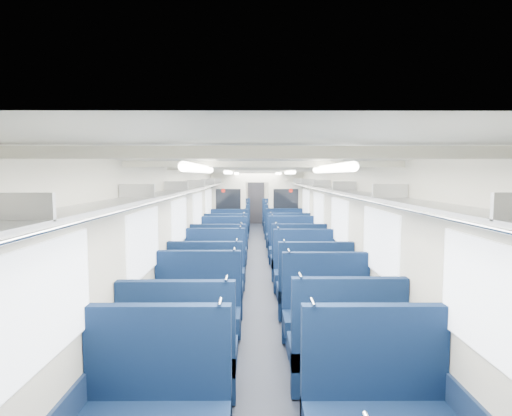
% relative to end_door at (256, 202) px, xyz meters
% --- Properties ---
extents(floor, '(2.80, 18.00, 0.01)m').
position_rel_end_door_xyz_m(floor, '(0.00, -8.94, -1.00)').
color(floor, black).
rests_on(floor, ground).
extents(ceiling, '(2.80, 18.00, 0.01)m').
position_rel_end_door_xyz_m(ceiling, '(0.00, -8.94, 1.35)').
color(ceiling, silver).
rests_on(ceiling, wall_left).
extents(wall_left, '(0.02, 18.00, 2.35)m').
position_rel_end_door_xyz_m(wall_left, '(-1.40, -8.94, 0.18)').
color(wall_left, beige).
rests_on(wall_left, floor).
extents(dado_left, '(0.03, 17.90, 0.70)m').
position_rel_end_door_xyz_m(dado_left, '(-1.39, -8.94, -0.65)').
color(dado_left, '#111F3A').
rests_on(dado_left, floor).
extents(wall_right, '(0.02, 18.00, 2.35)m').
position_rel_end_door_xyz_m(wall_right, '(1.40, -8.94, 0.18)').
color(wall_right, beige).
rests_on(wall_right, floor).
extents(dado_right, '(0.03, 17.90, 0.70)m').
position_rel_end_door_xyz_m(dado_right, '(1.39, -8.94, -0.65)').
color(dado_right, '#111F3A').
rests_on(dado_right, floor).
extents(wall_far, '(2.80, 0.02, 2.35)m').
position_rel_end_door_xyz_m(wall_far, '(0.00, 0.06, 0.18)').
color(wall_far, beige).
rests_on(wall_far, floor).
extents(luggage_rack_left, '(0.36, 17.40, 0.18)m').
position_rel_end_door_xyz_m(luggage_rack_left, '(-1.21, -8.94, 0.97)').
color(luggage_rack_left, '#B2B5BA').
rests_on(luggage_rack_left, wall_left).
extents(luggage_rack_right, '(0.36, 17.40, 0.18)m').
position_rel_end_door_xyz_m(luggage_rack_right, '(1.21, -8.94, 0.97)').
color(luggage_rack_right, '#B2B5BA').
rests_on(luggage_rack_right, wall_right).
extents(windows, '(2.78, 15.60, 0.75)m').
position_rel_end_door_xyz_m(windows, '(0.00, -9.40, 0.42)').
color(windows, white).
rests_on(windows, wall_left).
extents(ceiling_fittings, '(2.70, 16.06, 0.11)m').
position_rel_end_door_xyz_m(ceiling_fittings, '(0.00, -9.20, 1.29)').
color(ceiling_fittings, beige).
rests_on(ceiling_fittings, ceiling).
extents(end_door, '(0.75, 0.06, 2.00)m').
position_rel_end_door_xyz_m(end_door, '(0.00, 0.00, 0.00)').
color(end_door, black).
rests_on(end_door, floor).
extents(bulkhead, '(2.80, 0.10, 2.35)m').
position_rel_end_door_xyz_m(bulkhead, '(-0.00, -6.39, 0.23)').
color(bulkhead, beige).
rests_on(bulkhead, floor).
extents(seat_4, '(1.12, 0.62, 1.25)m').
position_rel_end_door_xyz_m(seat_4, '(-0.83, -14.95, -0.62)').
color(seat_4, '#0E2245').
rests_on(seat_4, floor).
extents(seat_5, '(1.12, 0.62, 1.25)m').
position_rel_end_door_xyz_m(seat_5, '(0.83, -14.85, -0.62)').
color(seat_5, '#0E2245').
rests_on(seat_5, floor).
extents(seat_6, '(1.12, 0.62, 1.25)m').
position_rel_end_door_xyz_m(seat_6, '(-0.83, -13.71, -0.62)').
color(seat_6, '#0E2245').
rests_on(seat_6, floor).
extents(seat_7, '(1.12, 0.62, 1.25)m').
position_rel_end_door_xyz_m(seat_7, '(0.83, -13.83, -0.62)').
color(seat_7, '#0E2245').
rests_on(seat_7, floor).
extents(seat_8, '(1.12, 0.62, 1.25)m').
position_rel_end_door_xyz_m(seat_8, '(-0.83, -12.65, -0.62)').
color(seat_8, '#0E2245').
rests_on(seat_8, floor).
extents(seat_9, '(1.12, 0.62, 1.25)m').
position_rel_end_door_xyz_m(seat_9, '(0.83, -12.70, -0.62)').
color(seat_9, '#0E2245').
rests_on(seat_9, floor).
extents(seat_10, '(1.12, 0.62, 1.25)m').
position_rel_end_door_xyz_m(seat_10, '(-0.83, -11.40, -0.62)').
color(seat_10, '#0E2245').
rests_on(seat_10, floor).
extents(seat_11, '(1.12, 0.62, 1.25)m').
position_rel_end_door_xyz_m(seat_11, '(0.83, -11.53, -0.62)').
color(seat_11, '#0E2245').
rests_on(seat_11, floor).
extents(seat_12, '(1.12, 0.62, 1.25)m').
position_rel_end_door_xyz_m(seat_12, '(-0.83, -10.44, -0.62)').
color(seat_12, '#0E2245').
rests_on(seat_12, floor).
extents(seat_13, '(1.12, 0.62, 1.25)m').
position_rel_end_door_xyz_m(seat_13, '(0.83, -10.40, -0.62)').
color(seat_13, '#0E2245').
rests_on(seat_13, floor).
extents(seat_14, '(1.12, 0.62, 1.25)m').
position_rel_end_door_xyz_m(seat_14, '(-0.83, -9.13, -0.62)').
color(seat_14, '#0E2245').
rests_on(seat_14, floor).
extents(seat_15, '(1.12, 0.62, 1.25)m').
position_rel_end_door_xyz_m(seat_15, '(0.83, -9.05, -0.62)').
color(seat_15, '#0E2245').
rests_on(seat_15, floor).
extents(seat_16, '(1.12, 0.62, 1.25)m').
position_rel_end_door_xyz_m(seat_16, '(-0.83, -8.11, -0.62)').
color(seat_16, '#0E2245').
rests_on(seat_16, floor).
extents(seat_17, '(1.12, 0.62, 1.25)m').
position_rel_end_door_xyz_m(seat_17, '(0.83, -7.95, -0.62)').
color(seat_17, '#0E2245').
rests_on(seat_17, floor).
extents(seat_18, '(1.12, 0.62, 1.25)m').
position_rel_end_door_xyz_m(seat_18, '(-0.83, -6.97, -0.62)').
color(seat_18, '#0E2245').
rests_on(seat_18, floor).
extents(seat_19, '(1.12, 0.62, 1.25)m').
position_rel_end_door_xyz_m(seat_19, '(0.83, -6.74, -0.62)').
color(seat_19, '#0E2245').
rests_on(seat_19, floor).
extents(seat_20, '(1.12, 0.62, 1.25)m').
position_rel_end_door_xyz_m(seat_20, '(-0.83, -4.73, -0.62)').
color(seat_20, '#0E2245').
rests_on(seat_20, floor).
extents(seat_21, '(1.12, 0.62, 1.25)m').
position_rel_end_door_xyz_m(seat_21, '(0.83, -4.83, -0.62)').
color(seat_21, '#0E2245').
rests_on(seat_21, floor).
extents(seat_22, '(1.12, 0.62, 1.25)m').
position_rel_end_door_xyz_m(seat_22, '(-0.83, -3.65, -0.62)').
color(seat_22, '#0E2245').
rests_on(seat_22, floor).
extents(seat_23, '(1.12, 0.62, 1.25)m').
position_rel_end_door_xyz_m(seat_23, '(0.83, -3.68, -0.62)').
color(seat_23, '#0E2245').
rests_on(seat_23, floor).
extents(seat_24, '(1.12, 0.62, 1.25)m').
position_rel_end_door_xyz_m(seat_24, '(-0.83, -2.58, -0.62)').
color(seat_24, '#0E2245').
rests_on(seat_24, floor).
extents(seat_25, '(1.12, 0.62, 1.25)m').
position_rel_end_door_xyz_m(seat_25, '(0.83, -2.61, -0.62)').
color(seat_25, '#0E2245').
rests_on(seat_25, floor).
extents(seat_26, '(1.12, 0.62, 1.25)m').
position_rel_end_door_xyz_m(seat_26, '(-0.83, -1.24, -0.62)').
color(seat_26, '#0E2245').
rests_on(seat_26, floor).
extents(seat_27, '(1.12, 0.62, 1.25)m').
position_rel_end_door_xyz_m(seat_27, '(0.83, -1.34, -0.62)').
color(seat_27, '#0E2245').
rests_on(seat_27, floor).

